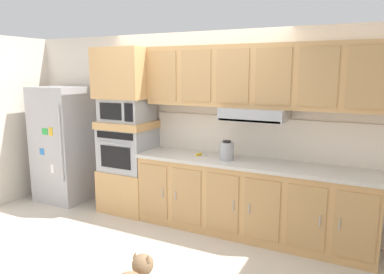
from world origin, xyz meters
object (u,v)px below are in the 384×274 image
at_px(refrigerator, 64,144).
at_px(electric_kettle, 227,151).
at_px(built_in_oven, 128,149).
at_px(microwave, 127,110).
at_px(screwdriver, 199,154).

bearing_deg(refrigerator, electric_kettle, 0.43).
distance_m(refrigerator, built_in_oven, 1.18).
bearing_deg(refrigerator, microwave, 3.30).
height_order(microwave, electric_kettle, microwave).
distance_m(built_in_oven, screwdriver, 1.12).
relative_size(refrigerator, electric_kettle, 7.33).
bearing_deg(microwave, screwdriver, 0.70).
bearing_deg(electric_kettle, built_in_oven, 178.21).
relative_size(refrigerator, built_in_oven, 2.51).
xyz_separation_m(microwave, screwdriver, (1.11, 0.01, -0.53)).
relative_size(refrigerator, screwdriver, 11.33).
xyz_separation_m(microwave, electric_kettle, (1.51, -0.05, -0.43)).
height_order(refrigerator, screwdriver, refrigerator).
bearing_deg(microwave, electric_kettle, -1.79).
bearing_deg(built_in_oven, microwave, -0.77).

